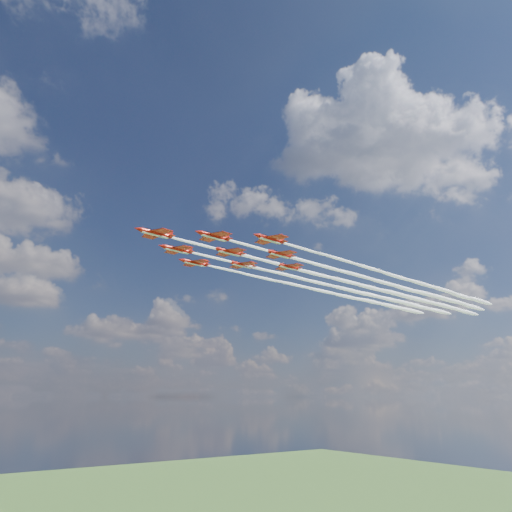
# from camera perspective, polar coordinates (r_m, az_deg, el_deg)

# --- Properties ---
(jet_lead) EXTENTS (135.08, 23.38, 2.45)m
(jet_lead) POSITION_cam_1_polar(r_m,az_deg,el_deg) (155.78, 9.17, -2.59)
(jet_lead) COLOR red
(jet_row2_port) EXTENTS (135.08, 23.38, 2.45)m
(jet_row2_port) POSITION_cam_1_polar(r_m,az_deg,el_deg) (160.32, 13.59, -2.73)
(jet_row2_port) COLOR red
(jet_row2_starb) EXTENTS (135.08, 23.38, 2.45)m
(jet_row2_starb) POSITION_cam_1_polar(r_m,az_deg,el_deg) (168.45, 9.47, -3.58)
(jet_row2_starb) COLOR red
(jet_row3_port) EXTENTS (135.08, 23.38, 2.45)m
(jet_row3_port) POSITION_cam_1_polar(r_m,az_deg,el_deg) (165.77, 17.75, -2.83)
(jet_row3_port) COLOR red
(jet_row3_centre) EXTENTS (135.08, 23.38, 2.45)m
(jet_row3_centre) POSITION_cam_1_polar(r_m,az_deg,el_deg) (173.04, 13.56, -3.67)
(jet_row3_centre) COLOR red
(jet_row3_starb) EXTENTS (135.08, 23.38, 2.45)m
(jet_row3_starb) POSITION_cam_1_polar(r_m,az_deg,el_deg) (181.18, 9.73, -4.42)
(jet_row3_starb) COLOR red
(jet_row4_port) EXTENTS (135.08, 23.38, 2.45)m
(jet_row4_port) POSITION_cam_1_polar(r_m,az_deg,el_deg) (178.45, 17.43, -3.74)
(jet_row4_port) COLOR red
(jet_row4_starb) EXTENTS (135.08, 23.38, 2.45)m
(jet_row4_starb) POSITION_cam_1_polar(r_m,az_deg,el_deg) (185.79, 13.54, -4.49)
(jet_row4_starb) COLOR red
(jet_tail) EXTENTS (135.08, 23.38, 2.45)m
(jet_tail) POSITION_cam_1_polar(r_m,az_deg,el_deg) (191.17, 17.15, -4.53)
(jet_tail) COLOR red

